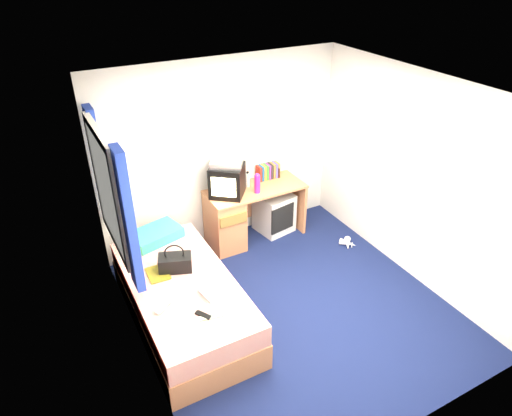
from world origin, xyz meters
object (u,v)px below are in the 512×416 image
aerosol_can (248,180)px  vcr (227,163)px  storage_cube (274,212)px  pink_water_bottle (257,184)px  magazine (158,274)px  white_heels (348,243)px  desk (236,216)px  picture_frame (277,172)px  remote_control (203,315)px  water_bottle (164,305)px  pillow (156,235)px  colour_swatch_fan (211,317)px  handbag (175,262)px  bed (184,301)px  crt_tv (227,180)px  towel (216,288)px

aerosol_can → vcr: bearing=-167.3°
storage_cube → vcr: (-0.70, -0.02, 0.91)m
pink_water_bottle → magazine: (-1.57, -0.73, -0.32)m
white_heels → desk: bearing=147.2°
picture_frame → remote_control: (-1.84, -1.79, -0.27)m
vcr → water_bottle: (-1.32, -1.37, -0.61)m
pillow → colour_swatch_fan: size_ratio=2.57×
pillow → pink_water_bottle: bearing=4.3°
pillow → pink_water_bottle: size_ratio=2.39×
handbag → remote_control: 0.78m
vcr → pink_water_bottle: 0.49m
aerosol_can → magazine: size_ratio=0.68×
bed → water_bottle: (-0.28, -0.30, 0.31)m
crt_tv → handbag: size_ratio=1.41×
bed → colour_swatch_fan: 0.68m
picture_frame → colour_swatch_fan: bearing=-133.8°
colour_swatch_fan → crt_tv: bearing=60.0°
magazine → water_bottle: 0.52m
pink_water_bottle → colour_swatch_fan: bearing=-130.4°
white_heels → bed: bearing=-173.6°
storage_cube → white_heels: (0.66, -0.83, -0.24)m
pillow → aerosol_can: aerosol_can is taller
pink_water_bottle → towel: (-1.15, -1.26, -0.28)m
crt_tv → remote_control: 1.98m
towel → white_heels: (2.15, 0.58, -0.55)m
magazine → storage_cube: bearing=24.7°
desk → pink_water_bottle: pink_water_bottle is taller
desk → remote_control: (-1.14, -1.64, 0.14)m
remote_control → picture_frame: bearing=13.1°
pink_water_bottle → remote_control: (-1.39, -1.51, -0.32)m
handbag → magazine: 0.21m
water_bottle → white_heels: 2.79m
remote_control → magazine: bearing=71.6°
picture_frame → white_heels: size_ratio=0.60×
bed → pink_water_bottle: size_ratio=8.44×
pink_water_bottle → handbag: pink_water_bottle is taller
magazine → picture_frame: bearing=26.5°
crt_tv → desk: bearing=38.2°
desk → towel: bearing=-123.0°
storage_cube → white_heels: bearing=-61.1°
desk → crt_tv: (-0.11, 0.00, 0.54)m
pillow → colour_swatch_fan: bearing=-87.9°
pink_water_bottle → white_heels: size_ratio=1.02×
pillow → remote_control: bearing=-90.1°
bed → magazine: bearing=129.5°
magazine → pillow: bearing=74.0°
water_bottle → towel: bearing=-2.4°
desk → water_bottle: bearing=-136.2°
colour_swatch_fan → white_heels: 2.55m
picture_frame → colour_swatch_fan: picture_frame is taller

